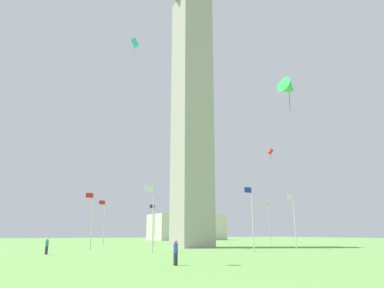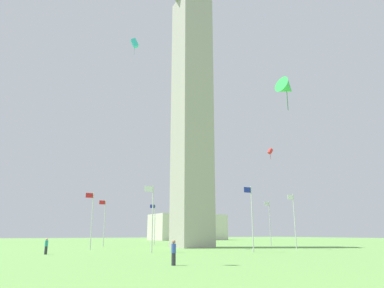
{
  "view_description": "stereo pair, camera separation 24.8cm",
  "coord_description": "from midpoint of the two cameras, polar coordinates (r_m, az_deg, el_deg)",
  "views": [
    {
      "loc": [
        26.53,
        50.0,
        2.11
      ],
      "look_at": [
        0.0,
        0.0,
        16.14
      ],
      "focal_mm": 33.76,
      "sensor_mm": 36.0,
      "label": 1
    },
    {
      "loc": [
        26.31,
        50.11,
        2.11
      ],
      "look_at": [
        0.0,
        0.0,
        16.14
      ],
      "focal_mm": 33.76,
      "sensor_mm": 36.0,
      "label": 2
    }
  ],
  "objects": [
    {
      "name": "flagpole_w",
      "position": [
        70.42,
        -5.84,
        -12.18
      ],
      "size": [
        1.12,
        0.14,
        7.57
      ],
      "color": "silver",
      "rests_on": "ground"
    },
    {
      "name": "distant_building",
      "position": [
        119.17,
        -0.64,
        -13.02
      ],
      "size": [
        22.85,
        12.43,
        7.96
      ],
      "color": "beige",
      "rests_on": "ground"
    },
    {
      "name": "flagpole_e",
      "position": [
        43.73,
        9.58,
        -11.04
      ],
      "size": [
        1.12,
        0.14,
        7.57
      ],
      "color": "silver",
      "rests_on": "ground"
    },
    {
      "name": "flagpole_nw",
      "position": [
        62.82,
        -13.6,
        -11.67
      ],
      "size": [
        1.12,
        0.14,
        7.57
      ],
      "color": "silver",
      "rests_on": "ground"
    },
    {
      "name": "person_teal_shirt",
      "position": [
        41.31,
        -21.87,
        -14.77
      ],
      "size": [
        0.32,
        0.32,
        1.62
      ],
      "rotation": [
        0.0,
        0.0,
        -2.73
      ],
      "color": "#2D2D38",
      "rests_on": "ground"
    },
    {
      "name": "kite_red_box",
      "position": [
        51.44,
        12.39,
        -1.13
      ],
      "size": [
        0.79,
        0.46,
        1.57
      ],
      "color": "red"
    },
    {
      "name": "flagpole_n",
      "position": [
        51.32,
        -15.44,
        -11.14
      ],
      "size": [
        1.12,
        0.14,
        7.57
      ],
      "color": "silver",
      "rests_on": "ground"
    },
    {
      "name": "obelisk_monument",
      "position": [
        60.68,
        0.12,
        7.22
      ],
      "size": [
        5.28,
        5.28,
        47.98
      ],
      "color": "#A8A399",
      "rests_on": "ground"
    },
    {
      "name": "flagpole_s",
      "position": [
        65.1,
        12.27,
        -11.8
      ],
      "size": [
        1.12,
        0.14,
        7.57
      ],
      "color": "silver",
      "rests_on": "ground"
    },
    {
      "name": "person_blue_shirt",
      "position": [
        25.58,
        -2.63,
        -16.79
      ],
      "size": [
        0.32,
        0.32,
        1.66
      ],
      "rotation": [
        0.0,
        0.0,
        -2.44
      ],
      "color": "#2D2D38",
      "rests_on": "ground"
    },
    {
      "name": "kite_cyan_box",
      "position": [
        59.16,
        -8.93,
        15.46
      ],
      "size": [
        1.36,
        1.01,
        2.76
      ],
      "color": "#33C6D1"
    },
    {
      "name": "kite_green_delta",
      "position": [
        25.46,
        14.99,
        8.57
      ],
      "size": [
        1.44,
        1.28,
        2.32
      ],
      "color": "green"
    },
    {
      "name": "flagpole_se",
      "position": [
        54.09,
        15.97,
        -11.22
      ],
      "size": [
        1.12,
        0.14,
        7.57
      ],
      "color": "silver",
      "rests_on": "ground"
    },
    {
      "name": "ground_plane",
      "position": [
        56.64,
        0.13,
        -16.06
      ],
      "size": [
        260.0,
        260.0,
        0.0
      ],
      "primitive_type": "plane",
      "color": "#609347"
    },
    {
      "name": "flagpole_ne",
      "position": [
        42.32,
        -6.16,
        -11.06
      ],
      "size": [
        1.12,
        0.14,
        7.57
      ],
      "color": "silver",
      "rests_on": "ground"
    },
    {
      "name": "flagpole_sw",
      "position": [
        71.28,
        3.78,
        -12.24
      ],
      "size": [
        1.12,
        0.14,
        7.57
      ],
      "color": "silver",
      "rests_on": "ground"
    }
  ]
}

